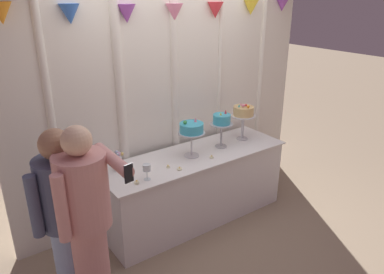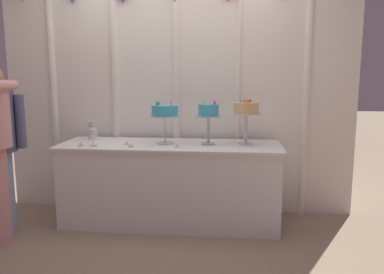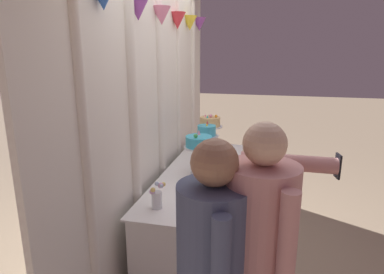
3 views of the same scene
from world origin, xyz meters
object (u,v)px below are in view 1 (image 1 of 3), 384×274
at_px(cake_display_center, 222,121).
at_px(tealight_far_left, 137,183).
at_px(tealight_far_right, 212,157).
at_px(tealight_near_left, 168,167).
at_px(guest_man_pink_jacket, 87,221).
at_px(wine_glass, 147,168).
at_px(cake_display_leftmost, 191,130).
at_px(tealight_near_right, 180,169).
at_px(guest_man_dark_suit, 65,216).
at_px(cake_table, 195,187).
at_px(cake_display_rightmost, 243,113).
at_px(flower_vase, 118,161).

relative_size(cake_display_center, tealight_far_left, 8.90).
bearing_deg(cake_display_center, tealight_far_left, -169.86).
height_order(cake_display_center, tealight_far_right, cake_display_center).
relative_size(tealight_near_left, guest_man_pink_jacket, 0.02).
xyz_separation_m(wine_glass, tealight_far_right, (0.77, 0.02, -0.10)).
bearing_deg(cake_display_leftmost, wine_glass, -163.86).
bearing_deg(guest_man_pink_jacket, tealight_far_left, 34.27).
bearing_deg(tealight_near_left, tealight_far_left, -164.90).
height_order(tealight_near_right, tealight_far_right, tealight_far_right).
height_order(cake_display_leftmost, guest_man_dark_suit, guest_man_dark_suit).
height_order(cake_table, wine_glass, wine_glass).
bearing_deg(cake_display_rightmost, guest_man_pink_jacket, -162.79).
distance_m(cake_display_rightmost, guest_man_pink_jacket, 2.22).
distance_m(cake_display_leftmost, cake_display_center, 0.41).
bearing_deg(guest_man_dark_suit, cake_display_rightmost, 11.06).
relative_size(cake_display_rightmost, tealight_near_left, 11.73).
bearing_deg(guest_man_pink_jacket, cake_table, 23.74).
xyz_separation_m(cake_display_center, guest_man_dark_suit, (-1.85, -0.40, -0.26)).
bearing_deg(tealight_far_left, cake_display_rightmost, 8.97).
height_order(tealight_far_right, guest_man_pink_jacket, guest_man_pink_jacket).
relative_size(wine_glass, guest_man_pink_jacket, 0.10).
distance_m(cake_display_center, guest_man_dark_suit, 1.91).
distance_m(cake_display_center, guest_man_pink_jacket, 1.88).
relative_size(cake_table, flower_vase, 9.80).
height_order(wine_glass, flower_vase, flower_vase).
height_order(cake_display_leftmost, cake_display_center, cake_display_center).
relative_size(tealight_near_right, guest_man_dark_suit, 0.03).
xyz_separation_m(cake_display_rightmost, guest_man_dark_suit, (-2.20, -0.43, -0.28)).
relative_size(cake_display_leftmost, tealight_near_left, 11.12).
relative_size(guest_man_dark_suit, guest_man_pink_jacket, 0.96).
xyz_separation_m(cake_display_leftmost, guest_man_dark_suit, (-1.45, -0.39, -0.25)).
bearing_deg(tealight_far_left, tealight_far_right, 2.14).
bearing_deg(wine_glass, cake_display_leftmost, 16.14).
bearing_deg(cake_display_rightmost, cake_display_leftmost, -177.12).
height_order(cake_table, tealight_near_left, tealight_near_left).
xyz_separation_m(cake_table, tealight_near_left, (-0.39, -0.09, 0.40)).
xyz_separation_m(cake_display_leftmost, cake_display_rightmost, (0.75, 0.04, 0.03)).
distance_m(cake_display_leftmost, guest_man_pink_jacket, 1.50).
relative_size(cake_display_rightmost, tealight_far_left, 9.22).
height_order(cake_display_center, tealight_far_left, cake_display_center).
distance_m(wine_glass, tealight_near_left, 0.32).
xyz_separation_m(cake_display_leftmost, cake_display_center, (0.41, 0.01, 0.00)).
bearing_deg(tealight_near_left, guest_man_dark_suit, -164.69).
height_order(cake_display_center, tealight_near_left, cake_display_center).
relative_size(cake_display_leftmost, cake_display_center, 0.98).
distance_m(cake_table, cake_display_leftmost, 0.68).
distance_m(cake_table, guest_man_dark_suit, 1.60).
bearing_deg(tealight_near_right, guest_man_dark_suit, -170.30).
distance_m(tealight_far_left, guest_man_pink_jacket, 0.74).
height_order(cake_display_rightmost, flower_vase, cake_display_rightmost).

